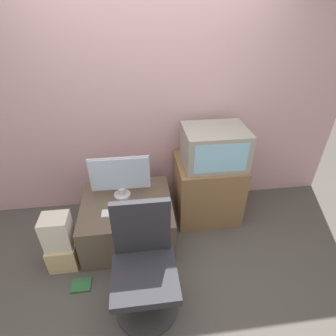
{
  "coord_description": "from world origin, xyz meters",
  "views": [
    {
      "loc": [
        -0.14,
        -1.36,
        2.18
      ],
      "look_at": [
        0.14,
        0.89,
        0.72
      ],
      "focal_mm": 28.0,
      "sensor_mm": 36.0,
      "label": 1
    }
  ],
  "objects_px": {
    "crt_tv": "(214,147)",
    "cardboard_box_lower": "(64,253)",
    "main_monitor": "(120,176)",
    "keyboard": "(120,212)",
    "office_chair": "(144,268)",
    "mouse": "(143,209)",
    "book": "(81,285)"
  },
  "relations": [
    {
      "from": "office_chair",
      "to": "cardboard_box_lower",
      "type": "height_order",
      "value": "office_chair"
    },
    {
      "from": "crt_tv",
      "to": "book",
      "type": "xyz_separation_m",
      "value": [
        -1.37,
        -0.8,
        -0.9
      ]
    },
    {
      "from": "crt_tv",
      "to": "office_chair",
      "type": "distance_m",
      "value": 1.36
    },
    {
      "from": "keyboard",
      "to": "crt_tv",
      "type": "relative_size",
      "value": 0.53
    },
    {
      "from": "mouse",
      "to": "cardboard_box_lower",
      "type": "bearing_deg",
      "value": -169.68
    },
    {
      "from": "main_monitor",
      "to": "cardboard_box_lower",
      "type": "relative_size",
      "value": 2.24
    },
    {
      "from": "keyboard",
      "to": "book",
      "type": "xyz_separation_m",
      "value": [
        -0.37,
        -0.41,
        -0.47
      ]
    },
    {
      "from": "crt_tv",
      "to": "office_chair",
      "type": "bearing_deg",
      "value": -128.58
    },
    {
      "from": "main_monitor",
      "to": "cardboard_box_lower",
      "type": "xyz_separation_m",
      "value": [
        -0.58,
        -0.39,
        -0.58
      ]
    },
    {
      "from": "main_monitor",
      "to": "mouse",
      "type": "distance_m",
      "value": 0.39
    },
    {
      "from": "office_chair",
      "to": "cardboard_box_lower",
      "type": "bearing_deg",
      "value": 148.02
    },
    {
      "from": "main_monitor",
      "to": "office_chair",
      "type": "distance_m",
      "value": 0.93
    },
    {
      "from": "keyboard",
      "to": "cardboard_box_lower",
      "type": "distance_m",
      "value": 0.67
    },
    {
      "from": "keyboard",
      "to": "office_chair",
      "type": "height_order",
      "value": "office_chair"
    },
    {
      "from": "crt_tv",
      "to": "cardboard_box_lower",
      "type": "bearing_deg",
      "value": -161.58
    },
    {
      "from": "mouse",
      "to": "main_monitor",
      "type": "bearing_deg",
      "value": 128.92
    },
    {
      "from": "mouse",
      "to": "cardboard_box_lower",
      "type": "distance_m",
      "value": 0.87
    },
    {
      "from": "mouse",
      "to": "book",
      "type": "distance_m",
      "value": 0.87
    },
    {
      "from": "keyboard",
      "to": "book",
      "type": "relative_size",
      "value": 1.96
    },
    {
      "from": "cardboard_box_lower",
      "to": "book",
      "type": "bearing_deg",
      "value": -57.11
    },
    {
      "from": "cardboard_box_lower",
      "to": "book",
      "type": "distance_m",
      "value": 0.36
    },
    {
      "from": "main_monitor",
      "to": "keyboard",
      "type": "distance_m",
      "value": 0.35
    },
    {
      "from": "mouse",
      "to": "crt_tv",
      "type": "distance_m",
      "value": 0.96
    },
    {
      "from": "crt_tv",
      "to": "main_monitor",
      "type": "bearing_deg",
      "value": -172.66
    },
    {
      "from": "book",
      "to": "main_monitor",
      "type": "bearing_deg",
      "value": 59.71
    },
    {
      "from": "keyboard",
      "to": "cardboard_box_lower",
      "type": "relative_size",
      "value": 1.28
    },
    {
      "from": "crt_tv",
      "to": "book",
      "type": "height_order",
      "value": "crt_tv"
    },
    {
      "from": "keyboard",
      "to": "mouse",
      "type": "bearing_deg",
      "value": 4.62
    },
    {
      "from": "cardboard_box_lower",
      "to": "book",
      "type": "height_order",
      "value": "cardboard_box_lower"
    },
    {
      "from": "mouse",
      "to": "office_chair",
      "type": "distance_m",
      "value": 0.62
    },
    {
      "from": "crt_tv",
      "to": "mouse",
      "type": "bearing_deg",
      "value": -154.09
    },
    {
      "from": "crt_tv",
      "to": "cardboard_box_lower",
      "type": "relative_size",
      "value": 2.41
    }
  ]
}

